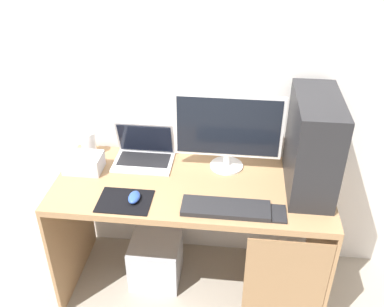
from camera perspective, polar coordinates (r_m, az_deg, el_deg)
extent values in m
plane|color=#9E9384|center=(2.74, 0.00, -16.70)|extent=(8.00, 8.00, 0.00)
cube|color=silver|center=(2.29, 1.03, 12.64)|extent=(4.00, 0.04, 2.60)
cube|color=#A37A51|center=(2.25, 0.00, -4.29)|extent=(1.42, 0.62, 0.03)
cube|color=#A37A51|center=(2.64, -15.59, -9.66)|extent=(0.02, 0.62, 0.71)
cube|color=#A37A51|center=(2.52, 16.44, -12.06)|extent=(0.02, 0.62, 0.71)
cube|color=#96704B|center=(2.25, 12.13, -16.59)|extent=(0.40, 0.01, 0.57)
cube|color=#232326|center=(2.17, 15.63, 1.17)|extent=(0.21, 0.47, 0.49)
cylinder|color=white|center=(2.37, 4.57, -1.60)|extent=(0.18, 0.18, 0.01)
cylinder|color=white|center=(2.35, 4.61, -0.81)|extent=(0.04, 0.04, 0.07)
cube|color=white|center=(2.23, 4.83, 3.58)|extent=(0.56, 0.02, 0.35)
cube|color=black|center=(2.22, 4.82, 3.45)|extent=(0.53, 0.00, 0.32)
cube|color=silver|center=(2.40, -6.43, -1.17)|extent=(0.32, 0.22, 0.01)
cube|color=black|center=(2.41, -6.35, -0.79)|extent=(0.28, 0.14, 0.00)
cube|color=silver|center=(2.41, -6.18, 2.07)|extent=(0.32, 0.07, 0.21)
cube|color=black|center=(2.41, -6.21, 1.95)|extent=(0.30, 0.06, 0.19)
cylinder|color=white|center=(2.50, -13.48, 1.29)|extent=(0.08, 0.08, 0.14)
cube|color=silver|center=(2.38, -14.14, -1.18)|extent=(0.20, 0.14, 0.09)
cube|color=#232326|center=(2.06, 4.47, -7.20)|extent=(0.42, 0.14, 0.02)
cube|color=black|center=(2.14, -8.85, -6.22)|extent=(0.26, 0.20, 0.00)
ellipsoid|color=#2D51B2|center=(2.12, -7.64, -5.74)|extent=(0.06, 0.10, 0.03)
cube|color=#232326|center=(2.07, 11.38, -7.81)|extent=(0.07, 0.13, 0.01)
cube|color=#B7BCC6|center=(2.68, -4.77, -13.73)|extent=(0.29, 0.29, 0.29)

